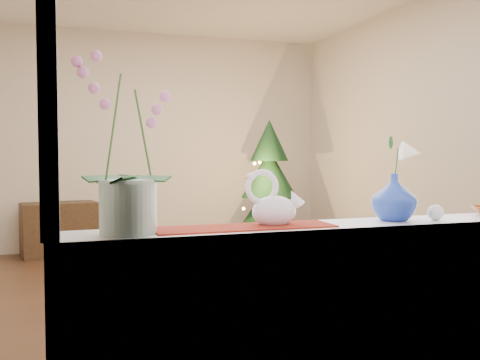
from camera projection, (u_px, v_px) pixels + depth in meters
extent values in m
plane|color=#3B2318|center=(197.00, 297.00, 4.46)|extent=(5.00, 5.00, 0.00)
cube|color=beige|center=(150.00, 141.00, 6.76)|extent=(4.50, 0.10, 2.70)
cube|color=beige|center=(351.00, 115.00, 2.01)|extent=(4.50, 0.10, 2.70)
cube|color=beige|center=(427.00, 137.00, 5.09)|extent=(0.10, 5.00, 2.70)
cube|color=white|center=(344.00, 348.00, 2.10)|extent=(2.20, 0.08, 0.88)
cube|color=white|center=(334.00, 229.00, 2.16)|extent=(2.20, 0.26, 0.04)
cube|color=maroon|center=(245.00, 227.00, 2.04)|extent=(0.70, 0.20, 0.01)
imported|color=navy|center=(394.00, 194.00, 2.25)|extent=(0.26, 0.26, 0.23)
sphere|color=silver|center=(436.00, 213.00, 2.26)|extent=(0.07, 0.07, 0.07)
cube|color=black|center=(59.00, 229.00, 6.23)|extent=(0.89, 0.56, 0.62)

